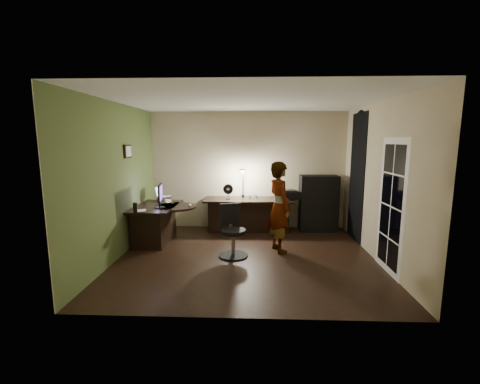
{
  "coord_description": "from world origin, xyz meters",
  "views": [
    {
      "loc": [
        0.11,
        -5.46,
        2.06
      ],
      "look_at": [
        -0.15,
        1.05,
        1.0
      ],
      "focal_mm": 24.0,
      "sensor_mm": 36.0,
      "label": 1
    }
  ],
  "objects_px": {
    "office_chair": "(233,231)",
    "monitor": "(159,199)",
    "desk_left": "(157,224)",
    "cabinet": "(318,203)",
    "desk_right": "(248,215)",
    "person": "(279,207)"
  },
  "relations": [
    {
      "from": "person",
      "to": "desk_right",
      "type": "bearing_deg",
      "value": 4.46
    },
    {
      "from": "cabinet",
      "to": "monitor",
      "type": "distance_m",
      "value": 3.53
    },
    {
      "from": "desk_left",
      "to": "desk_right",
      "type": "distance_m",
      "value": 2.04
    },
    {
      "from": "monitor",
      "to": "desk_right",
      "type": "bearing_deg",
      "value": 21.25
    },
    {
      "from": "desk_right",
      "to": "monitor",
      "type": "height_order",
      "value": "monitor"
    },
    {
      "from": "desk_right",
      "to": "office_chair",
      "type": "bearing_deg",
      "value": -99.11
    },
    {
      "from": "desk_right",
      "to": "desk_left",
      "type": "bearing_deg",
      "value": -155.6
    },
    {
      "from": "desk_right",
      "to": "monitor",
      "type": "bearing_deg",
      "value": -148.74
    },
    {
      "from": "office_chair",
      "to": "person",
      "type": "height_order",
      "value": "person"
    },
    {
      "from": "desk_left",
      "to": "cabinet",
      "type": "bearing_deg",
      "value": 17.92
    },
    {
      "from": "cabinet",
      "to": "person",
      "type": "distance_m",
      "value": 1.75
    },
    {
      "from": "desk_left",
      "to": "monitor",
      "type": "height_order",
      "value": "monitor"
    },
    {
      "from": "monitor",
      "to": "desk_left",
      "type": "bearing_deg",
      "value": 113.18
    },
    {
      "from": "cabinet",
      "to": "desk_left",
      "type": "bearing_deg",
      "value": -164.4
    },
    {
      "from": "monitor",
      "to": "office_chair",
      "type": "distance_m",
      "value": 1.63
    },
    {
      "from": "cabinet",
      "to": "office_chair",
      "type": "bearing_deg",
      "value": -136.86
    },
    {
      "from": "person",
      "to": "cabinet",
      "type": "bearing_deg",
      "value": -55.44
    },
    {
      "from": "desk_left",
      "to": "office_chair",
      "type": "bearing_deg",
      "value": -23.65
    },
    {
      "from": "cabinet",
      "to": "monitor",
      "type": "bearing_deg",
      "value": -160.62
    },
    {
      "from": "desk_left",
      "to": "monitor",
      "type": "relative_size",
      "value": 2.62
    },
    {
      "from": "office_chair",
      "to": "monitor",
      "type": "bearing_deg",
      "value": 140.41
    },
    {
      "from": "monitor",
      "to": "office_chair",
      "type": "relative_size",
      "value": 0.54
    }
  ]
}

